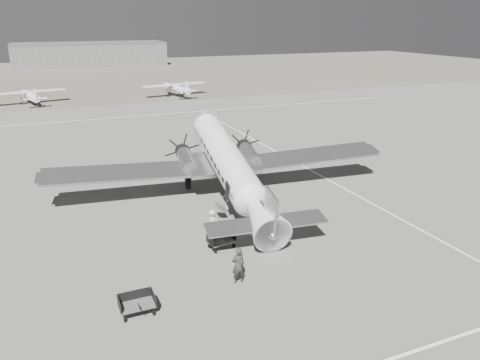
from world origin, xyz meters
The scene contains 13 objects.
ground centered at (0.00, 0.00, 0.00)m, with size 260.00×260.00×0.00m, color slate.
taxi_line_right centered at (12.00, 0.00, 0.01)m, with size 0.15×80.00×0.01m, color white.
taxi_line_horizon centered at (0.00, 40.00, 0.01)m, with size 90.00×0.15×0.01m, color white.
grass_infield centered at (0.00, 95.00, 0.00)m, with size 260.00×90.00×0.01m, color #5D5A4E.
hangar_main centered at (5.00, 120.00, 3.30)m, with size 42.00×14.00×6.60m.
dc3_airliner centered at (2.55, 4.96, 2.60)m, with size 27.29×18.93×5.20m, color #A9A9AC, non-canonical shape.
light_plane_left centered at (-11.34, 56.32, 1.17)m, with size 11.27×9.14×2.34m, color white, non-canonical shape.
light_plane_right centered at (12.30, 54.97, 1.22)m, with size 11.74×9.52×2.44m, color white, non-canonical shape.
baggage_cart_near centered at (-0.87, -2.26, 0.46)m, with size 1.64×1.16×0.93m, color #4E4E4E, non-canonical shape.
baggage_cart_far centered at (-6.83, -6.90, 0.49)m, with size 1.73×1.22×0.98m, color #4E4E4E, non-canonical shape.
ground_crew centered at (-1.43, -6.18, 1.00)m, with size 0.73×0.48×1.99m, color #2D2D2D.
ramp_agent centered at (-0.78, -1.31, 0.75)m, with size 0.73×0.57×1.51m, color silver.
passenger centered at (-0.64, -0.03, 0.78)m, with size 0.76×0.50×1.56m, color silver.
Camera 1 is at (-9.69, -25.87, 13.03)m, focal length 35.00 mm.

